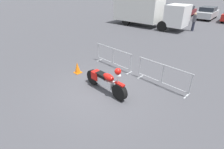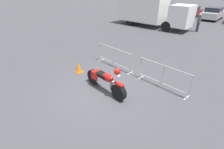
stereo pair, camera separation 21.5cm
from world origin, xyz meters
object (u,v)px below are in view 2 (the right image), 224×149
object	(u,v)px
motorcycle	(105,81)
parked_car_maroon	(192,11)
crowd_barrier_near	(114,57)
traffic_cone	(79,67)
box_truck	(150,10)
parked_car_yellow	(174,9)
parked_car_silver	(213,13)
parked_car_green	(158,7)
pedestrian	(199,22)
crowd_barrier_far	(163,76)

from	to	relation	value
motorcycle	parked_car_maroon	xyz separation A→B (m)	(-5.79, 20.94, 0.18)
crowd_barrier_near	traffic_cone	xyz separation A→B (m)	(-0.77, -1.83, -0.27)
box_truck	parked_car_yellow	distance (m)	9.75
crowd_barrier_near	parked_car_silver	bearing A→B (deg)	94.57
parked_car_green	pedestrian	world-z (taller)	pedestrian
crowd_barrier_far	traffic_cone	distance (m)	4.21
crowd_barrier_far	traffic_cone	world-z (taller)	crowd_barrier_far
parked_car_green	parked_car_maroon	xyz separation A→B (m)	(5.56, -0.33, -0.06)
motorcycle	crowd_barrier_near	distance (m)	2.52
traffic_cone	crowd_barrier_far	bearing A→B (deg)	25.88
crowd_barrier_near	parked_car_green	world-z (taller)	parked_car_green
motorcycle	parked_car_green	xyz separation A→B (m)	(-11.35, 21.27, 0.24)
traffic_cone	parked_car_maroon	bearing A→B (deg)	99.63
box_truck	parked_car_silver	xyz separation A→B (m)	(3.29, 9.08, -0.88)
parked_car_silver	pedestrian	bearing A→B (deg)	-175.72
parked_car_green	pedestrian	xyz separation A→B (m)	(9.65, -8.03, 0.17)
motorcycle	parked_car_green	size ratio (longest dim) A/B	0.53
parked_car_green	parked_car_yellow	distance (m)	2.78
parked_car_green	parked_car_silver	world-z (taller)	parked_car_silver
parked_car_silver	traffic_cone	distance (m)	20.72
parked_car_green	parked_car_silver	xyz separation A→B (m)	(8.34, -0.38, 0.01)
parked_car_maroon	pedestrian	distance (m)	8.73
box_truck	parked_car_yellow	xyz separation A→B (m)	(-2.27, 9.43, -0.92)
parked_car_maroon	parked_car_silver	world-z (taller)	parked_car_silver
parked_car_maroon	parked_car_green	bearing A→B (deg)	81.16
motorcycle	box_truck	distance (m)	13.43
pedestrian	crowd_barrier_near	bearing A→B (deg)	14.48
motorcycle	crowd_barrier_near	size ratio (longest dim) A/B	0.92
parked_car_green	parked_car_yellow	bearing A→B (deg)	-96.12
box_truck	pedestrian	xyz separation A→B (m)	(4.60, 1.43, -0.72)
crowd_barrier_near	motorcycle	bearing A→B (deg)	-53.32
crowd_barrier_far	parked_car_yellow	world-z (taller)	parked_car_yellow
parked_car_maroon	traffic_cone	bearing A→B (deg)	-175.82
box_truck	motorcycle	bearing A→B (deg)	-66.74
parked_car_yellow	traffic_cone	bearing A→B (deg)	-168.79
crowd_barrier_far	crowd_barrier_near	bearing A→B (deg)	180.00
crowd_barrier_near	parked_car_silver	size ratio (longest dim) A/B	0.57
crowd_barrier_far	traffic_cone	xyz separation A→B (m)	(-3.78, -1.83, -0.27)
motorcycle	parked_car_maroon	distance (m)	21.73
parked_car_silver	traffic_cone	bearing A→B (deg)	176.60
pedestrian	traffic_cone	distance (m)	13.08
crowd_barrier_near	parked_car_maroon	size ratio (longest dim) A/B	0.62
crowd_barrier_far	parked_car_yellow	bearing A→B (deg)	117.68
parked_car_yellow	parked_car_maroon	xyz separation A→B (m)	(2.78, -0.30, -0.03)
pedestrian	parked_car_silver	bearing A→B (deg)	-156.80
crowd_barrier_near	traffic_cone	distance (m)	2.01
pedestrian	crowd_barrier_far	bearing A→B (deg)	29.43
crowd_barrier_far	parked_car_maroon	xyz separation A→B (m)	(-7.30, 18.92, 0.13)
crowd_barrier_far	pedestrian	world-z (taller)	pedestrian
motorcycle	crowd_barrier_far	xyz separation A→B (m)	(1.51, 2.02, 0.05)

